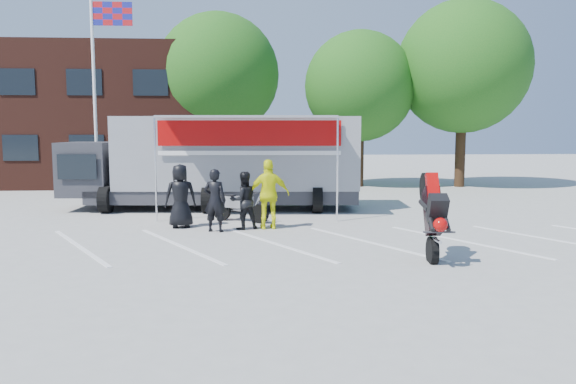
{
  "coord_description": "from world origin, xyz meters",
  "views": [
    {
      "loc": [
        -0.44,
        -12.74,
        2.84
      ],
      "look_at": [
        0.5,
        1.04,
        1.3
      ],
      "focal_mm": 35.0,
      "sensor_mm": 36.0,
      "label": 1
    }
  ],
  "objects": [
    {
      "name": "parked_motorcycle",
      "position": [
        -0.74,
        4.47,
        0.0
      ],
      "size": [
        2.02,
        1.5,
        1.02
      ],
      "primitive_type": null,
      "rotation": [
        0.0,
        0.0,
        1.07
      ],
      "color": "silver",
      "rests_on": "ground"
    },
    {
      "name": "office_building",
      "position": [
        -10.0,
        18.0,
        3.5
      ],
      "size": [
        18.0,
        8.0,
        7.0
      ],
      "primitive_type": "cube",
      "color": "#431E15",
      "rests_on": "ground"
    },
    {
      "name": "spectator_leather_a",
      "position": [
        -2.45,
        3.56,
        0.93
      ],
      "size": [
        1.01,
        0.76,
        1.85
      ],
      "primitive_type": "imported",
      "rotation": [
        0.0,
        0.0,
        3.35
      ],
      "color": "black",
      "rests_on": "ground"
    },
    {
      "name": "tree_left",
      "position": [
        -2.0,
        16.0,
        5.57
      ],
      "size": [
        6.12,
        6.12,
        8.64
      ],
      "color": "#382314",
      "rests_on": "ground"
    },
    {
      "name": "flagpole",
      "position": [
        -6.24,
        10.0,
        5.05
      ],
      "size": [
        1.61,
        0.12,
        8.0
      ],
      "color": "white",
      "rests_on": "ground"
    },
    {
      "name": "stunt_bike_rider",
      "position": [
        3.51,
        -0.55,
        0.0
      ],
      "size": [
        1.0,
        1.86,
        2.11
      ],
      "primitive_type": null,
      "rotation": [
        0.0,
        0.0,
        -0.09
      ],
      "color": "black",
      "rests_on": "ground"
    },
    {
      "name": "tree_right",
      "position": [
        10.0,
        14.5,
        5.88
      ],
      "size": [
        6.46,
        6.46,
        9.12
      ],
      "color": "#382314",
      "rests_on": "ground"
    },
    {
      "name": "parking_bay_lines",
      "position": [
        0.0,
        1.0,
        0.01
      ],
      "size": [
        18.09,
        13.33,
        0.01
      ],
      "primitive_type": "cube",
      "rotation": [
        0.0,
        0.0,
        0.52
      ],
      "color": "white",
      "rests_on": "ground"
    },
    {
      "name": "ground",
      "position": [
        0.0,
        0.0,
        0.0
      ],
      "size": [
        100.0,
        100.0,
        0.0
      ],
      "primitive_type": "plane",
      "color": "#A2A29D",
      "rests_on": "ground"
    },
    {
      "name": "spectator_leather_c",
      "position": [
        -0.62,
        3.18,
        0.83
      ],
      "size": [
        0.96,
        0.85,
        1.65
      ],
      "primitive_type": "imported",
      "rotation": [
        0.0,
        0.0,
        3.47
      ],
      "color": "black",
      "rests_on": "ground"
    },
    {
      "name": "tree_mid",
      "position": [
        5.0,
        15.0,
        4.94
      ],
      "size": [
        5.44,
        5.44,
        7.68
      ],
      "color": "#382314",
      "rests_on": "ground"
    },
    {
      "name": "spectator_hivis",
      "position": [
        0.1,
        3.18,
        1.0
      ],
      "size": [
        1.21,
        0.58,
        2.0
      ],
      "primitive_type": "imported",
      "rotation": [
        0.0,
        0.0,
        3.23
      ],
      "color": "#F1F90D",
      "rests_on": "ground"
    },
    {
      "name": "transporter_truck",
      "position": [
        -1.36,
        7.35,
        0.0
      ],
      "size": [
        10.63,
        5.64,
        3.28
      ],
      "primitive_type": null,
      "rotation": [
        0.0,
        0.0,
        -0.07
      ],
      "color": "gray",
      "rests_on": "ground"
    },
    {
      "name": "spectator_leather_b",
      "position": [
        -1.42,
        2.82,
        0.88
      ],
      "size": [
        0.73,
        0.58,
        1.76
      ],
      "primitive_type": "imported",
      "rotation": [
        0.0,
        0.0,
        2.86
      ],
      "color": "black",
      "rests_on": "ground"
    }
  ]
}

